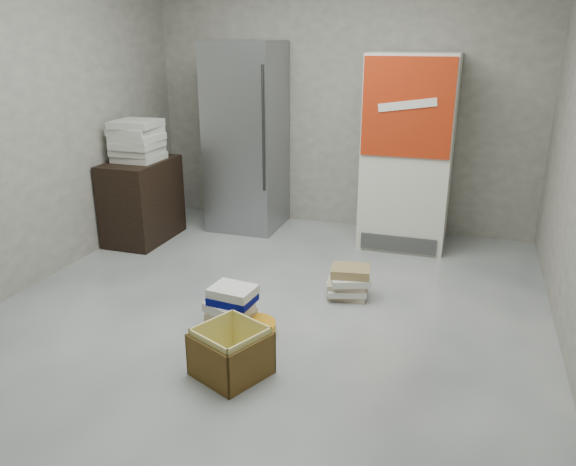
{
  "coord_description": "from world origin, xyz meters",
  "views": [
    {
      "loc": [
        1.31,
        -3.22,
        1.92
      ],
      "look_at": [
        0.02,
        0.7,
        0.48
      ],
      "focal_mm": 35.0,
      "sensor_mm": 36.0,
      "label": 1
    }
  ],
  "objects_px": {
    "coke_cooler": "(408,152)",
    "wood_shelf": "(142,201)",
    "phonebook_stack_main": "(231,307)",
    "cardboard_box": "(231,355)",
    "steel_fridge": "(247,138)"
  },
  "relations": [
    {
      "from": "coke_cooler",
      "to": "wood_shelf",
      "type": "relative_size",
      "value": 2.25
    },
    {
      "from": "coke_cooler",
      "to": "phonebook_stack_main",
      "type": "distance_m",
      "value": 2.44
    },
    {
      "from": "coke_cooler",
      "to": "wood_shelf",
      "type": "height_order",
      "value": "coke_cooler"
    },
    {
      "from": "phonebook_stack_main",
      "to": "cardboard_box",
      "type": "relative_size",
      "value": 0.72
    },
    {
      "from": "coke_cooler",
      "to": "phonebook_stack_main",
      "type": "height_order",
      "value": "coke_cooler"
    },
    {
      "from": "wood_shelf",
      "to": "coke_cooler",
      "type": "bearing_deg",
      "value": 16.28
    },
    {
      "from": "steel_fridge",
      "to": "phonebook_stack_main",
      "type": "height_order",
      "value": "steel_fridge"
    },
    {
      "from": "steel_fridge",
      "to": "wood_shelf",
      "type": "height_order",
      "value": "steel_fridge"
    },
    {
      "from": "steel_fridge",
      "to": "phonebook_stack_main",
      "type": "bearing_deg",
      "value": -70.99
    },
    {
      "from": "steel_fridge",
      "to": "cardboard_box",
      "type": "distance_m",
      "value": 2.96
    },
    {
      "from": "coke_cooler",
      "to": "phonebook_stack_main",
      "type": "bearing_deg",
      "value": -113.1
    },
    {
      "from": "coke_cooler",
      "to": "cardboard_box",
      "type": "distance_m",
      "value": 2.86
    },
    {
      "from": "coke_cooler",
      "to": "phonebook_stack_main",
      "type": "relative_size",
      "value": 4.93
    },
    {
      "from": "phonebook_stack_main",
      "to": "cardboard_box",
      "type": "distance_m",
      "value": 0.58
    },
    {
      "from": "wood_shelf",
      "to": "phonebook_stack_main",
      "type": "distance_m",
      "value": 2.13
    }
  ]
}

